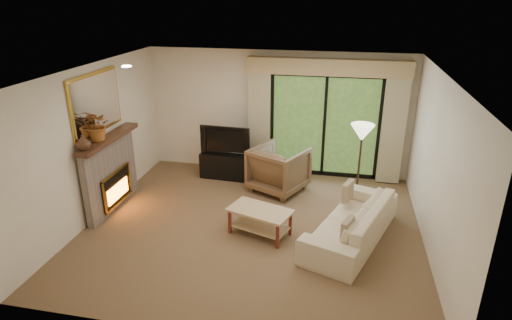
% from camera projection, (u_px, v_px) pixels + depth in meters
% --- Properties ---
extents(floor, '(5.50, 5.50, 0.00)m').
position_uv_depth(floor, '(252.00, 227.00, 7.19)').
color(floor, brown).
rests_on(floor, ground).
extents(ceiling, '(5.50, 5.50, 0.00)m').
position_uv_depth(ceiling, '(252.00, 72.00, 6.23)').
color(ceiling, white).
rests_on(ceiling, ground).
extents(wall_back, '(5.00, 0.00, 5.00)m').
position_uv_depth(wall_back, '(277.00, 113.00, 8.99)').
color(wall_back, beige).
rests_on(wall_back, ground).
extents(wall_front, '(5.00, 0.00, 5.00)m').
position_uv_depth(wall_front, '(202.00, 240.00, 4.44)').
color(wall_front, beige).
rests_on(wall_front, ground).
extents(wall_left, '(0.00, 5.00, 5.00)m').
position_uv_depth(wall_left, '(93.00, 143.00, 7.23)').
color(wall_left, beige).
rests_on(wall_left, ground).
extents(wall_right, '(0.00, 5.00, 5.00)m').
position_uv_depth(wall_right, '(437.00, 169.00, 6.20)').
color(wall_right, beige).
rests_on(wall_right, ground).
extents(fireplace, '(0.24, 1.70, 1.37)m').
position_uv_depth(fireplace, '(111.00, 173.00, 7.62)').
color(fireplace, slate).
rests_on(fireplace, floor).
extents(mirror, '(0.07, 1.45, 1.02)m').
position_uv_depth(mirror, '(96.00, 103.00, 7.16)').
color(mirror, gold).
rests_on(mirror, wall_left).
extents(sliding_door, '(2.26, 0.10, 2.16)m').
position_uv_depth(sliding_door, '(324.00, 126.00, 8.83)').
color(sliding_door, black).
rests_on(sliding_door, floor).
extents(curtain_left, '(0.45, 0.18, 2.35)m').
position_uv_depth(curtain_left, '(259.00, 119.00, 8.94)').
color(curtain_left, tan).
rests_on(curtain_left, floor).
extents(curtain_right, '(0.45, 0.18, 2.35)m').
position_uv_depth(curtain_right, '(393.00, 127.00, 8.44)').
color(curtain_right, tan).
rests_on(curtain_right, floor).
extents(cornice, '(3.20, 0.24, 0.32)m').
position_uv_depth(cornice, '(328.00, 67.00, 8.29)').
color(cornice, tan).
rests_on(cornice, wall_back).
extents(media_console, '(1.10, 0.54, 0.54)m').
position_uv_depth(media_console, '(227.00, 165.00, 9.05)').
color(media_console, black).
rests_on(media_console, floor).
extents(tv, '(1.06, 0.19, 0.61)m').
position_uv_depth(tv, '(227.00, 139.00, 8.84)').
color(tv, black).
rests_on(tv, media_console).
extents(armchair, '(1.28, 1.29, 0.89)m').
position_uv_depth(armchair, '(279.00, 169.00, 8.38)').
color(armchair, brown).
rests_on(armchair, floor).
extents(sofa, '(1.57, 2.38, 0.65)m').
position_uv_depth(sofa, '(351.00, 221.00, 6.73)').
color(sofa, beige).
rests_on(sofa, floor).
extents(pillow_near, '(0.20, 0.35, 0.34)m').
position_uv_depth(pillow_near, '(347.00, 230.00, 6.08)').
color(pillow_near, brown).
rests_on(pillow_near, sofa).
extents(pillow_far, '(0.20, 0.35, 0.34)m').
position_uv_depth(pillow_far, '(348.00, 191.00, 7.24)').
color(pillow_far, brown).
rests_on(pillow_far, sofa).
extents(coffee_table, '(1.12, 0.83, 0.45)m').
position_uv_depth(coffee_table, '(260.00, 222.00, 6.92)').
color(coffee_table, tan).
rests_on(coffee_table, floor).
extents(floor_lamp, '(0.42, 0.42, 1.55)m').
position_uv_depth(floor_lamp, '(359.00, 166.00, 7.69)').
color(floor_lamp, '#F7EBC6').
rests_on(floor_lamp, floor).
extents(vase, '(0.26, 0.26, 0.24)m').
position_uv_depth(vase, '(83.00, 143.00, 6.69)').
color(vase, '#46281A').
rests_on(vase, fireplace).
extents(branches, '(0.59, 0.56, 0.53)m').
position_uv_depth(branches, '(97.00, 125.00, 7.05)').
color(branches, '#9D5921').
rests_on(branches, fireplace).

